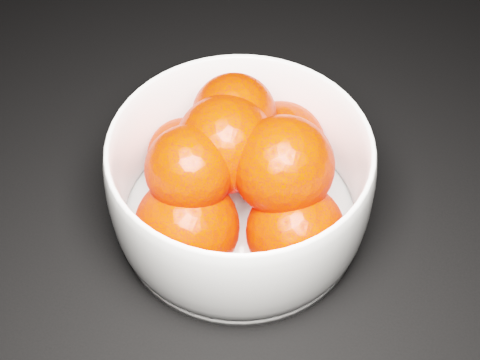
# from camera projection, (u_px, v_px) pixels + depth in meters

# --- Properties ---
(bowl) EXTENTS (0.24, 0.24, 0.12)m
(bowl) POSITION_uv_depth(u_px,v_px,m) (240.00, 184.00, 0.61)
(bowl) COLOR white
(bowl) RESTS_ON ground
(orange_pile) EXTENTS (0.20, 0.20, 0.14)m
(orange_pile) POSITION_uv_depth(u_px,v_px,m) (239.00, 173.00, 0.60)
(orange_pile) COLOR #F61700
(orange_pile) RESTS_ON bowl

